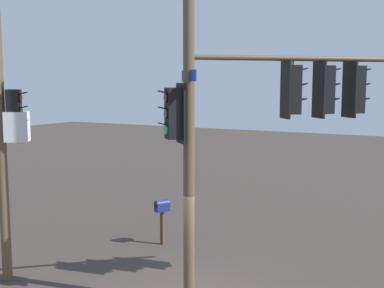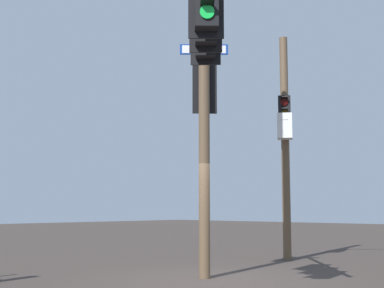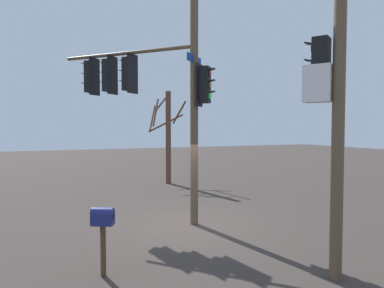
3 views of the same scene
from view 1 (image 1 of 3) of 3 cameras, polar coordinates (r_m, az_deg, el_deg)
The scene contains 3 objects.
main_signal_pole_assembly at distance 11.08m, azimuth 5.59°, elevation 6.73°, with size 6.15×3.94×9.12m.
secondary_pole_assembly at distance 12.94m, azimuth -20.53°, elevation 0.80°, with size 0.79×0.66×6.71m.
mailbox at distance 15.31m, azimuth -3.48°, elevation -7.56°, with size 0.42×0.50×1.41m.
Camera 1 is at (5.13, -9.50, 4.94)m, focal length 46.13 mm.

